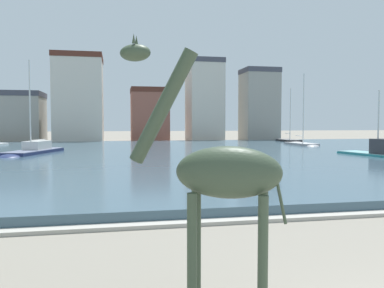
{
  "coord_description": "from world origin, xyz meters",
  "views": [
    {
      "loc": [
        -4.5,
        -3.91,
        3.04
      ],
      "look_at": [
        -1.44,
        11.54,
        2.2
      ],
      "focal_mm": 36.13,
      "sensor_mm": 36.0,
      "label": 1
    }
  ],
  "objects_px": {
    "sailboat_navy": "(31,153)",
    "sailboat_grey": "(303,145)",
    "sailboat_teal": "(379,154)",
    "sailboat_black": "(290,142)",
    "giraffe_statue": "(219,178)"
  },
  "relations": [
    {
      "from": "sailboat_grey",
      "to": "sailboat_black",
      "type": "bearing_deg",
      "value": 74.33
    },
    {
      "from": "sailboat_navy",
      "to": "sailboat_grey",
      "type": "bearing_deg",
      "value": 14.34
    },
    {
      "from": "sailboat_teal",
      "to": "sailboat_navy",
      "type": "xyz_separation_m",
      "value": [
        -28.06,
        7.9,
        -0.05
      ]
    },
    {
      "from": "sailboat_grey",
      "to": "sailboat_black",
      "type": "xyz_separation_m",
      "value": [
        2.44,
        8.71,
        0.01
      ]
    },
    {
      "from": "sailboat_teal",
      "to": "sailboat_grey",
      "type": "distance_m",
      "value": 15.47
    },
    {
      "from": "giraffe_statue",
      "to": "sailboat_black",
      "type": "relative_size",
      "value": 0.54
    },
    {
      "from": "sailboat_grey",
      "to": "sailboat_black",
      "type": "height_order",
      "value": "sailboat_grey"
    },
    {
      "from": "sailboat_navy",
      "to": "sailboat_black",
      "type": "height_order",
      "value": "sailboat_navy"
    },
    {
      "from": "sailboat_teal",
      "to": "sailboat_black",
      "type": "relative_size",
      "value": 1.21
    },
    {
      "from": "sailboat_black",
      "to": "sailboat_navy",
      "type": "bearing_deg",
      "value": -153.0
    },
    {
      "from": "sailboat_navy",
      "to": "sailboat_grey",
      "type": "relative_size",
      "value": 0.96
    },
    {
      "from": "sailboat_teal",
      "to": "sailboat_navy",
      "type": "distance_m",
      "value": 29.15
    },
    {
      "from": "sailboat_navy",
      "to": "sailboat_black",
      "type": "distance_m",
      "value": 35.74
    },
    {
      "from": "sailboat_teal",
      "to": "sailboat_navy",
      "type": "bearing_deg",
      "value": 164.28
    },
    {
      "from": "sailboat_black",
      "to": "sailboat_grey",
      "type": "bearing_deg",
      "value": -105.67
    }
  ]
}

